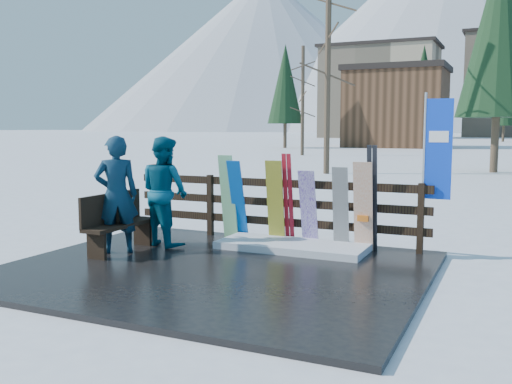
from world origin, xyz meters
The scene contains 18 objects.
ground centered at (0.00, 0.00, 0.00)m, with size 700.00×700.00×0.00m, color white.
deck centered at (0.00, 0.00, 0.04)m, with size 6.00×5.00×0.08m, color black.
fence centered at (0.00, 2.20, 0.74)m, with size 5.60×0.10×1.15m.
snow_patch centered at (0.60, 1.60, 0.14)m, with size 2.50×1.00×0.12m, color white.
bench centered at (-1.99, 0.28, 0.60)m, with size 0.41×1.50×0.97m.
snowboard_0 centered at (-0.61, 1.98, 0.81)m, with size 0.26×0.03×1.50m, color blue.
snowboard_1 centered at (-0.80, 1.98, 0.86)m, with size 0.28×0.03×1.57m, color silver.
snowboard_2 centered at (0.13, 1.98, 0.82)m, with size 0.30×0.03×1.49m, color #FFF230.
snowboard_3 centered at (0.75, 1.98, 0.74)m, with size 0.29×0.03×1.35m, color silver.
snowboard_4 centered at (1.32, 1.98, 0.78)m, with size 0.27×0.03×1.40m, color black.
snowboard_5 centered at (1.71, 1.98, 0.83)m, with size 0.32×0.03×1.50m, color silver.
ski_pair_a centered at (0.35, 2.05, 0.88)m, with size 0.16×0.25×1.60m.
ski_pair_b centered at (1.84, 2.05, 0.96)m, with size 0.17×0.22×1.76m.
rental_flag centered at (2.78, 2.25, 1.69)m, with size 0.45×0.04×2.60m.
person_front centered at (-1.94, 0.22, 1.04)m, with size 0.70×0.46×1.91m, color navy.
person_back centered at (-1.55, 1.03, 1.03)m, with size 0.92×0.72×1.90m, color #084F6D.
resort_buildings centered at (1.03, 115.41, 9.81)m, with size 73.00×87.60×22.60m.
mountains centered at (-10.50, 328.41, 50.20)m, with size 520.00×260.00×120.00m.
Camera 1 is at (3.97, -7.22, 2.13)m, focal length 40.00 mm.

